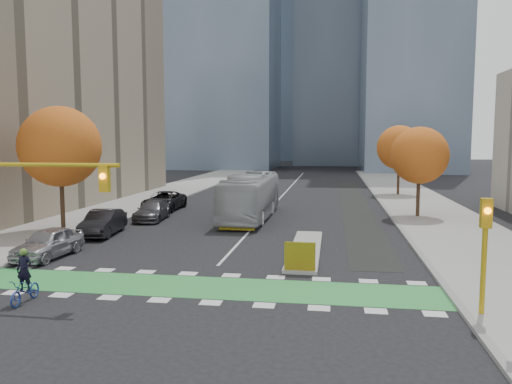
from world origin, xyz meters
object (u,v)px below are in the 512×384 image
(tree_east_near, at_px, (419,155))
(traffic_signal_east, at_px, (485,239))
(parked_car_b, at_px, (103,223))
(parked_car_a, at_px, (48,243))
(parked_car_d, at_px, (164,201))
(hazard_board, at_px, (300,256))
(parked_car_c, at_px, (152,211))
(cyclist, at_px, (25,285))
(tree_west, at_px, (60,147))
(tree_east_far, at_px, (399,148))
(bus, at_px, (251,196))

(tree_east_near, bearing_deg, traffic_signal_east, -93.81)
(traffic_signal_east, distance_m, parked_car_b, 23.00)
(tree_east_near, height_order, parked_car_a, tree_east_near)
(parked_car_a, height_order, parked_car_b, parked_car_b)
(tree_east_near, xyz_separation_m, parked_car_d, (-20.98, 1.12, -4.06))
(parked_car_d, bearing_deg, hazard_board, -56.15)
(parked_car_a, distance_m, parked_car_c, 12.47)
(traffic_signal_east, relative_size, cyclist, 1.99)
(tree_west, bearing_deg, traffic_signal_east, -29.07)
(parked_car_a, bearing_deg, hazard_board, -1.90)
(hazard_board, xyz_separation_m, tree_east_far, (8.50, 33.80, 4.44))
(hazard_board, xyz_separation_m, tree_west, (-16.00, 7.80, 4.82))
(tree_east_far, height_order, cyclist, tree_east_far)
(cyclist, xyz_separation_m, parked_car_d, (-3.17, 24.57, 0.12))
(tree_west, bearing_deg, parked_car_d, 74.81)
(tree_east_far, height_order, parked_car_c, tree_east_far)
(tree_east_near, height_order, parked_car_c, tree_east_near)
(cyclist, bearing_deg, parked_car_b, 102.27)
(parked_car_b, xyz_separation_m, parked_car_d, (0.02, 11.59, 0.00))
(cyclist, bearing_deg, tree_east_far, 63.55)
(traffic_signal_east, xyz_separation_m, parked_car_c, (-18.55, 18.28, -2.02))
(cyclist, height_order, parked_car_b, cyclist)
(hazard_board, relative_size, bus, 0.11)
(traffic_signal_east, xyz_separation_m, parked_car_d, (-19.48, 23.63, -1.93))
(tree_west, distance_m, parked_car_a, 8.76)
(hazard_board, xyz_separation_m, parked_car_a, (-13.00, 1.14, -0.03))
(hazard_board, bearing_deg, parked_car_a, 175.00)
(parked_car_b, bearing_deg, parked_car_a, -96.56)
(tree_west, bearing_deg, tree_east_far, 46.70)
(hazard_board, height_order, bus, bus)
(bus, distance_m, parked_car_a, 16.60)
(cyclist, bearing_deg, parked_car_d, 95.81)
(traffic_signal_east, bearing_deg, cyclist, -176.71)
(tree_east_far, height_order, traffic_signal_east, tree_east_far)
(bus, xyz_separation_m, parked_car_b, (-8.19, -8.22, -0.93))
(parked_car_c, bearing_deg, parked_car_a, -99.05)
(hazard_board, xyz_separation_m, parked_car_c, (-12.05, 13.57, -0.09))
(hazard_board, relative_size, parked_car_a, 0.31)
(tree_east_far, relative_size, parked_car_c, 1.56)
(traffic_signal_east, xyz_separation_m, cyclist, (-16.31, -0.94, -2.05))
(tree_west, distance_m, tree_east_far, 35.73)
(tree_east_far, distance_m, bus, 22.86)
(tree_east_far, height_order, parked_car_d, tree_east_far)
(traffic_signal_east, relative_size, parked_car_a, 0.90)
(tree_west, xyz_separation_m, parked_car_d, (3.02, 11.12, -4.81))
(hazard_board, height_order, cyclist, cyclist)
(parked_car_a, xyz_separation_m, parked_car_d, (0.02, 17.79, 0.03))
(bus, bearing_deg, tree_east_near, 10.29)
(hazard_board, bearing_deg, cyclist, -150.08)
(parked_car_b, relative_size, parked_car_d, 0.84)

